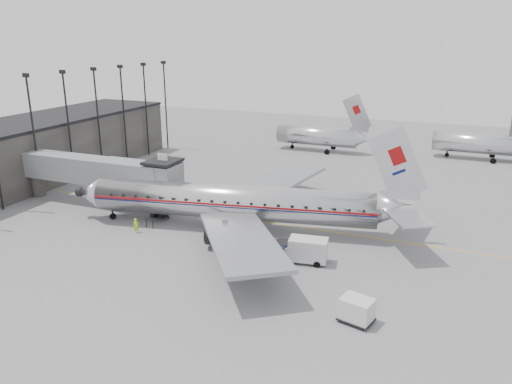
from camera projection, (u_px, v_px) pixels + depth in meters
ground at (221, 238)px, 50.33m from camera, size 160.00×160.00×0.00m
terminal at (35, 150)px, 70.33m from camera, size 12.00×46.00×8.00m
apron_line at (270, 223)px, 54.52m from camera, size 60.00×0.15×0.01m
jet_bridge at (106, 173)px, 58.37m from camera, size 21.00×6.20×7.10m
floodlight_masts at (84, 119)px, 69.27m from camera, size 0.90×42.25×15.25m
distant_aircraft_near at (318, 135)px, 87.13m from camera, size 16.39×3.20×10.26m
distant_aircraft_mid at (479, 143)px, 81.16m from camera, size 16.39×3.20×10.26m
airliner at (240, 202)px, 51.94m from camera, size 36.66×33.65×11.71m
service_van at (301, 249)px, 44.88m from camera, size 5.03×2.50×2.27m
baggage_cart_navy at (276, 251)px, 45.27m from camera, size 2.32×1.84×1.72m
baggage_cart_white at (357, 310)px, 35.48m from camera, size 2.71×2.30×1.84m
ramp_worker at (136, 226)px, 51.54m from camera, size 0.66×0.66×1.55m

